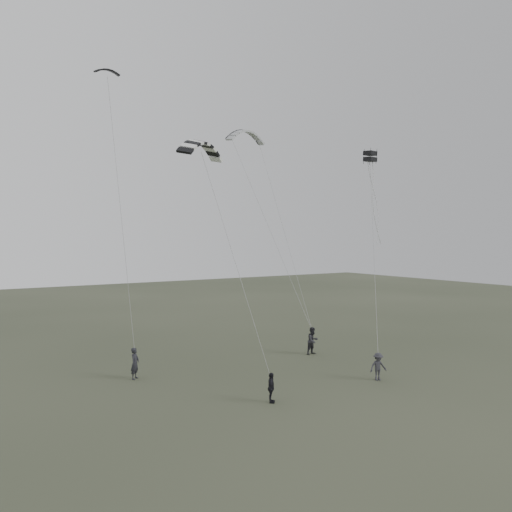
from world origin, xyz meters
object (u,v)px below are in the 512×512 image
kite_box (370,156)px  kite_pale_large (246,131)px  flyer_left (135,363)px  kite_dark_small (107,70)px  flyer_far (378,367)px  kite_striped (201,142)px  flyer_center (271,388)px  flyer_right (313,341)px

kite_box → kite_pale_large: bearing=102.5°
flyer_left → kite_dark_small: 18.33m
flyer_far → kite_box: kite_box is taller
flyer_left → kite_dark_small: bearing=55.9°
kite_dark_small → kite_striped: size_ratio=0.47×
flyer_center → flyer_far: size_ratio=0.94×
kite_striped → kite_box: 14.69m
flyer_right → kite_striped: 17.03m
flyer_right → kite_striped: (-10.86, -3.79, 12.56)m
flyer_left → kite_striped: kite_striped is taller
flyer_far → kite_dark_small: bearing=154.1°
flyer_center → flyer_right: bearing=-12.8°
flyer_right → flyer_far: (-1.00, -7.28, -0.17)m
flyer_left → kite_pale_large: 22.69m
flyer_far → kite_striped: kite_striped is taller
kite_pale_large → flyer_left: bearing=-152.7°
flyer_center → kite_striped: 13.40m
flyer_far → kite_striped: bearing=175.8°
kite_dark_small → kite_box: (17.30, -5.72, -4.66)m
flyer_right → flyer_far: bearing=-104.2°
flyer_far → kite_box: size_ratio=2.18×
flyer_far → kite_pale_large: (0.88, 16.32, 16.88)m
flyer_left → kite_box: bearing=-54.8°
flyer_center → kite_pale_large: 24.93m
flyer_right → kite_dark_small: (-13.61, 3.79, 18.03)m
kite_striped → flyer_far: bearing=-49.5°
flyer_left → flyer_right: size_ratio=0.95×
flyer_right → kite_box: (3.69, -1.92, 13.37)m
flyer_left → kite_box: 21.59m
kite_dark_small → kite_pale_large: kite_dark_small is taller
kite_box → kite_striped: bearing=-179.4°
flyer_far → kite_striped: 16.48m
kite_striped → kite_box: kite_box is taller
flyer_left → kite_striped: (2.15, -4.60, 12.61)m
flyer_center → kite_box: bearing=-29.5°
kite_dark_small → kite_box: kite_dark_small is taller
flyer_center → kite_box: kite_box is taller
flyer_left → kite_striped: bearing=-110.5°
kite_dark_small → flyer_left: bearing=-78.7°
flyer_right → kite_box: bearing=-34.0°
flyer_center → kite_striped: (-2.24, 3.38, 12.77)m
flyer_left → flyer_center: flyer_left is taller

